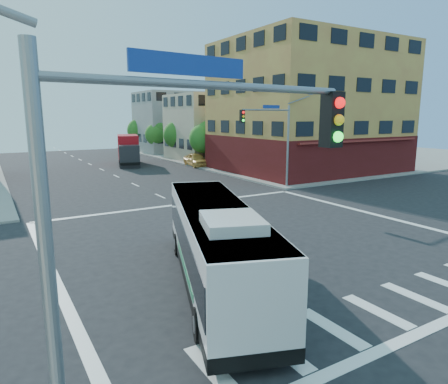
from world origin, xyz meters
TOP-DOWN VIEW (x-y plane):
  - ground at (0.00, 0.00)m, footprint 120.00×120.00m
  - sidewalk_ne at (35.00, 35.00)m, footprint 50.00×50.00m
  - corner_building_ne at (19.99, 18.48)m, footprint 18.10×15.44m
  - building_east_near at (16.98, 33.98)m, footprint 12.06×10.06m
  - building_east_far at (16.98, 47.98)m, footprint 12.06×10.06m
  - signal_mast_ne at (9.08, 10.62)m, footprint 7.91×1.13m
  - signal_mast_sw at (-9.08, -10.64)m, footprint 7.91×1.01m
  - street_tree_a at (11.90, 27.92)m, footprint 3.60×3.60m
  - street_tree_b at (11.90, 35.92)m, footprint 3.80×3.80m
  - street_tree_c at (11.90, 43.92)m, footprint 3.40×3.40m
  - street_tree_d at (11.90, 51.92)m, footprint 4.00×4.00m
  - transit_bus at (-4.45, -3.59)m, footprint 5.98×11.32m
  - box_truck at (4.18, 34.00)m, footprint 4.46×8.53m
  - parked_car at (10.77, 28.07)m, footprint 2.36×4.94m

SIDE VIEW (x-z plane):
  - ground at x=0.00m, z-range 0.00..0.00m
  - sidewalk_ne at x=35.00m, z-range 0.00..0.15m
  - parked_car at x=10.77m, z-range 0.00..1.63m
  - transit_bus at x=-4.45m, z-range -0.04..3.27m
  - box_truck at x=4.18m, z-range -0.06..3.63m
  - street_tree_c at x=11.90m, z-range 0.82..6.11m
  - street_tree_a at x=11.90m, z-range 0.83..6.35m
  - street_tree_b at x=11.90m, z-range 0.85..6.65m
  - street_tree_d at x=11.90m, z-range 0.87..6.90m
  - building_east_near at x=16.98m, z-range 0.01..9.01m
  - signal_mast_ne at x=9.08m, z-range 0.95..9.02m
  - signal_mast_sw at x=-9.08m, z-range 0.95..9.02m
  - building_east_far at x=16.98m, z-range 0.01..10.01m
  - corner_building_ne at x=19.99m, z-range -1.11..12.89m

